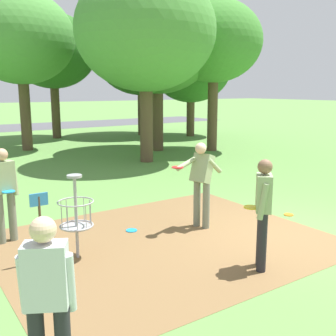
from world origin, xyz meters
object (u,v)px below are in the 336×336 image
(frisbee_far_left, at_px, (132,230))
(tree_far_right, at_px, (214,42))
(tree_mid_left, at_px, (20,38))
(tree_far_center, at_px, (191,68))
(player_foreground_watching, at_px, (263,208))
(tree_mid_center, at_px, (145,31))
(player_waiting_left, at_px, (4,190))
(tree_far_left, at_px, (53,51))
(player_throwing, at_px, (201,179))
(player_waiting_right, at_px, (48,301))
(frisbee_near_basket, at_px, (289,215))
(tree_mid_right, at_px, (157,43))
(disc_golf_basket, at_px, (72,214))
(tree_near_right, at_px, (141,55))

(frisbee_far_left, xyz_separation_m, tree_far_right, (8.09, 7.19, 4.69))
(tree_mid_left, xyz_separation_m, tree_far_center, (9.46, 0.34, -0.99))
(player_foreground_watching, relative_size, tree_mid_left, 0.25)
(tree_mid_left, relative_size, tree_mid_center, 0.99)
(frisbee_far_left, bearing_deg, tree_mid_left, 83.98)
(tree_mid_left, relative_size, tree_far_center, 1.18)
(player_waiting_left, bearing_deg, tree_far_left, 68.01)
(player_throwing, bearing_deg, player_foreground_watching, -101.82)
(tree_mid_left, height_order, tree_far_left, tree_mid_left)
(player_waiting_left, height_order, player_waiting_right, same)
(player_foreground_watching, relative_size, player_waiting_left, 1.00)
(frisbee_near_basket, bearing_deg, player_waiting_right, -158.39)
(tree_mid_left, xyz_separation_m, tree_mid_right, (4.84, -3.36, -0.21))
(tree_mid_center, bearing_deg, disc_golf_basket, -128.68)
(frisbee_near_basket, bearing_deg, player_foreground_watching, -148.70)
(player_foreground_watching, height_order, tree_far_right, tree_far_right)
(tree_near_right, xyz_separation_m, tree_far_left, (-4.76, 1.37, 0.07))
(tree_near_right, bearing_deg, player_waiting_right, -122.60)
(player_waiting_left, height_order, frisbee_far_left, player_waiting_left)
(tree_near_right, xyz_separation_m, tree_far_center, (2.07, -2.05, -0.79))
(tree_far_right, bearing_deg, player_waiting_right, -135.41)
(frisbee_near_basket, distance_m, tree_mid_center, 8.88)
(player_waiting_right, relative_size, tree_near_right, 0.25)
(disc_golf_basket, xyz_separation_m, tree_mid_right, (7.50, 9.17, 3.88))
(disc_golf_basket, bearing_deg, player_waiting_right, -114.48)
(player_throwing, relative_size, tree_near_right, 0.25)
(tree_mid_left, xyz_separation_m, tree_far_right, (6.83, -4.74, -0.15))
(disc_golf_basket, relative_size, tree_far_right, 0.21)
(player_foreground_watching, distance_m, player_throwing, 2.04)
(player_throwing, bearing_deg, tree_near_right, 63.56)
(player_throwing, distance_m, tree_far_left, 16.88)
(frisbee_far_left, bearing_deg, tree_mid_right, 54.56)
(tree_near_right, relative_size, tree_mid_center, 1.01)
(frisbee_near_basket, bearing_deg, tree_near_right, 70.93)
(frisbee_near_basket, xyz_separation_m, tree_near_right, (5.31, 15.36, 4.63))
(player_waiting_right, xyz_separation_m, frisbee_far_left, (2.70, 3.44, -0.96))
(frisbee_far_left, xyz_separation_m, tree_far_center, (10.72, 12.26, 3.85))
(player_throwing, distance_m, tree_mid_center, 8.46)
(player_waiting_right, height_order, tree_near_right, tree_near_right)
(frisbee_far_left, bearing_deg, tree_near_right, 58.82)
(player_throwing, bearing_deg, tree_far_left, 80.78)
(disc_golf_basket, xyz_separation_m, player_foreground_watching, (2.24, -1.97, 0.21))
(tree_far_center, bearing_deg, player_throwing, -126.40)
(tree_near_right, xyz_separation_m, tree_mid_left, (-7.40, -2.38, 0.20))
(tree_near_right, xyz_separation_m, tree_mid_center, (-4.45, -7.90, 0.11))
(tree_mid_right, bearing_deg, tree_far_center, 38.60)
(player_throwing, height_order, frisbee_far_left, player_throwing)
(tree_near_right, relative_size, tree_far_center, 1.20)
(tree_mid_center, height_order, tree_far_center, tree_mid_center)
(frisbee_near_basket, relative_size, tree_far_left, 0.03)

